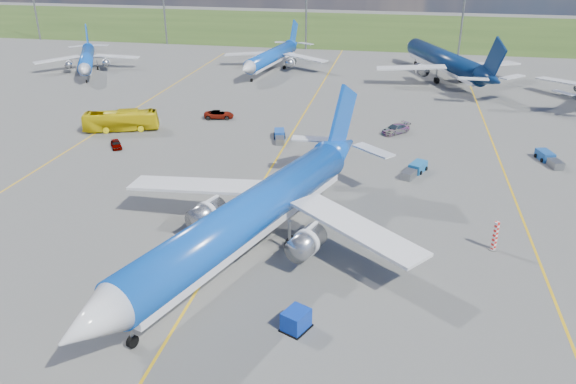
% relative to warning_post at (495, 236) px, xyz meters
% --- Properties ---
extents(ground, '(400.00, 400.00, 0.00)m').
position_rel_warning_post_xyz_m(ground, '(-26.00, -8.00, -1.50)').
color(ground, '#575755').
rests_on(ground, ground).
extents(grass_strip, '(400.00, 80.00, 0.01)m').
position_rel_warning_post_xyz_m(grass_strip, '(-26.00, 142.00, -1.50)').
color(grass_strip, '#2D4719').
rests_on(grass_strip, ground).
extents(taxiway_lines, '(60.25, 160.00, 0.02)m').
position_rel_warning_post_xyz_m(taxiway_lines, '(-25.83, 19.70, -1.49)').
color(taxiway_lines, gold).
rests_on(taxiway_lines, ground).
extents(floodlight_masts, '(202.20, 0.50, 22.70)m').
position_rel_warning_post_xyz_m(floodlight_masts, '(-16.00, 102.00, 11.06)').
color(floodlight_masts, slate).
rests_on(floodlight_masts, ground).
extents(warning_post, '(0.50, 0.50, 3.00)m').
position_rel_warning_post_xyz_m(warning_post, '(0.00, 0.00, 0.00)').
color(warning_post, red).
rests_on(warning_post, ground).
extents(bg_jet_nw, '(36.71, 40.00, 8.46)m').
position_rel_warning_post_xyz_m(bg_jet_nw, '(-79.29, 64.42, -1.50)').
color(bg_jet_nw, '#0D49B9').
rests_on(bg_jet_nw, ground).
extents(bg_jet_nnw, '(31.50, 38.47, 9.13)m').
position_rel_warning_post_xyz_m(bg_jet_nnw, '(-39.05, 74.06, -1.50)').
color(bg_jet_nnw, '#0D49B9').
rests_on(bg_jet_nnw, ground).
extents(bg_jet_n, '(48.09, 53.83, 11.61)m').
position_rel_warning_post_xyz_m(bg_jet_n, '(-1.32, 72.75, -1.50)').
color(bg_jet_n, '#081E44').
rests_on(bg_jet_n, ground).
extents(main_airliner, '(48.43, 55.17, 12.09)m').
position_rel_warning_post_xyz_m(main_airliner, '(-23.08, -5.70, -1.50)').
color(main_airliner, '#0D49B9').
rests_on(main_airliner, ground).
extents(uld_container, '(2.34, 2.55, 1.64)m').
position_rel_warning_post_xyz_m(uld_container, '(-16.64, -15.74, -0.68)').
color(uld_container, '#0B2FA0').
rests_on(uld_container, ground).
extents(apron_bus, '(11.77, 6.36, 3.21)m').
position_rel_warning_post_xyz_m(apron_bus, '(-52.58, 27.10, 0.11)').
color(apron_bus, yellow).
rests_on(apron_bus, ground).
extents(service_car_a, '(2.97, 3.51, 1.13)m').
position_rel_warning_post_xyz_m(service_car_a, '(-49.70, 19.56, -0.93)').
color(service_car_a, '#999999').
rests_on(service_car_a, ground).
extents(service_car_b, '(5.28, 3.26, 1.36)m').
position_rel_warning_post_xyz_m(service_car_b, '(-39.54, 36.27, -0.82)').
color(service_car_b, '#999999').
rests_on(service_car_b, ground).
extents(service_car_c, '(4.89, 5.10, 1.46)m').
position_rel_warning_post_xyz_m(service_car_c, '(-10.29, 34.11, -0.77)').
color(service_car_c, '#999999').
rests_on(service_car_c, ground).
extents(baggage_tug_w, '(3.48, 5.53, 1.21)m').
position_rel_warning_post_xyz_m(baggage_tug_w, '(-7.44, 18.10, -0.93)').
color(baggage_tug_w, '#1B62A2').
rests_on(baggage_tug_w, ground).
extents(baggage_tug_c, '(2.54, 5.36, 1.16)m').
position_rel_warning_post_xyz_m(baggage_tug_c, '(-27.30, 27.76, -0.96)').
color(baggage_tug_c, '#1C4CA9').
rests_on(baggage_tug_c, ground).
extents(baggage_tug_e, '(2.87, 5.66, 1.23)m').
position_rel_warning_post_xyz_m(baggage_tug_e, '(10.30, 25.73, -0.92)').
color(baggage_tug_e, '#184891').
rests_on(baggage_tug_e, ground).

